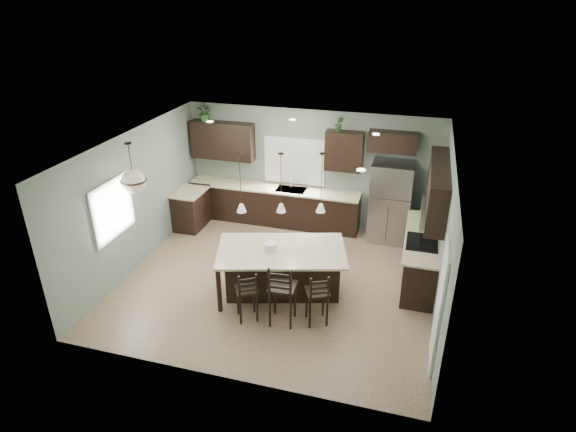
# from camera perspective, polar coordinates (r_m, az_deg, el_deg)

# --- Properties ---
(ground) EXTENTS (6.00, 6.00, 0.00)m
(ground) POSITION_cam_1_polar(r_m,az_deg,el_deg) (9.71, -1.22, -7.58)
(ground) COLOR #9E8466
(ground) RESTS_ON ground
(pantry_door) EXTENTS (0.04, 0.82, 2.04)m
(pantry_door) POSITION_cam_1_polar(r_m,az_deg,el_deg) (7.58, 17.45, -10.38)
(pantry_door) COLOR white
(pantry_door) RESTS_ON ground
(window_back) EXTENTS (1.35, 0.02, 1.00)m
(window_back) POSITION_cam_1_polar(r_m,az_deg,el_deg) (11.49, 0.77, 6.54)
(window_back) COLOR white
(window_back) RESTS_ON room_shell
(window_left) EXTENTS (0.02, 1.10, 1.00)m
(window_left) POSITION_cam_1_polar(r_m,az_deg,el_deg) (9.58, -20.13, 0.79)
(window_left) COLOR white
(window_left) RESTS_ON room_shell
(left_return_cabs) EXTENTS (0.60, 0.90, 0.90)m
(left_return_cabs) POSITION_cam_1_polar(r_m,az_deg,el_deg) (11.80, -11.44, 0.77)
(left_return_cabs) COLOR black
(left_return_cabs) RESTS_ON ground
(left_return_countertop) EXTENTS (0.66, 0.96, 0.04)m
(left_return_countertop) POSITION_cam_1_polar(r_m,az_deg,el_deg) (11.60, -11.55, 2.86)
(left_return_countertop) COLOR beige
(left_return_countertop) RESTS_ON left_return_cabs
(back_lower_cabs) EXTENTS (4.20, 0.60, 0.90)m
(back_lower_cabs) POSITION_cam_1_polar(r_m,az_deg,el_deg) (11.77, -1.73, 1.23)
(back_lower_cabs) COLOR black
(back_lower_cabs) RESTS_ON ground
(back_countertop) EXTENTS (4.20, 0.66, 0.04)m
(back_countertop) POSITION_cam_1_polar(r_m,az_deg,el_deg) (11.56, -1.80, 3.31)
(back_countertop) COLOR beige
(back_countertop) RESTS_ON back_lower_cabs
(sink_inset) EXTENTS (0.70, 0.45, 0.01)m
(sink_inset) POSITION_cam_1_polar(r_m,az_deg,el_deg) (11.44, 0.36, 3.14)
(sink_inset) COLOR gray
(sink_inset) RESTS_ON back_countertop
(faucet) EXTENTS (0.02, 0.02, 0.28)m
(faucet) POSITION_cam_1_polar(r_m,az_deg,el_deg) (11.36, 0.32, 3.76)
(faucet) COLOR silver
(faucet) RESTS_ON back_countertop
(back_upper_left) EXTENTS (1.55, 0.34, 0.90)m
(back_upper_left) POSITION_cam_1_polar(r_m,az_deg,el_deg) (11.78, -7.76, 8.84)
(back_upper_left) COLOR black
(back_upper_left) RESTS_ON room_shell
(back_upper_right) EXTENTS (0.85, 0.34, 0.90)m
(back_upper_right) POSITION_cam_1_polar(r_m,az_deg,el_deg) (10.99, 6.68, 7.64)
(back_upper_right) COLOR black
(back_upper_right) RESTS_ON room_shell
(fridge_header) EXTENTS (1.05, 0.34, 0.45)m
(fridge_header) POSITION_cam_1_polar(r_m,az_deg,el_deg) (10.79, 12.32, 8.56)
(fridge_header) COLOR black
(fridge_header) RESTS_ON room_shell
(right_lower_cabs) EXTENTS (0.60, 2.35, 0.90)m
(right_lower_cabs) POSITION_cam_1_polar(r_m,az_deg,el_deg) (9.92, 15.44, -4.80)
(right_lower_cabs) COLOR black
(right_lower_cabs) RESTS_ON ground
(right_countertop) EXTENTS (0.66, 2.35, 0.04)m
(right_countertop) POSITION_cam_1_polar(r_m,az_deg,el_deg) (9.69, 15.64, -2.39)
(right_countertop) COLOR beige
(right_countertop) RESTS_ON right_lower_cabs
(cooktop) EXTENTS (0.58, 0.75, 0.02)m
(cooktop) POSITION_cam_1_polar(r_m,az_deg,el_deg) (9.44, 15.61, -3.02)
(cooktop) COLOR black
(cooktop) RESTS_ON right_countertop
(wall_oven_front) EXTENTS (0.01, 0.72, 0.60)m
(wall_oven_front) POSITION_cam_1_polar(r_m,az_deg,el_deg) (9.68, 13.59, -5.39)
(wall_oven_front) COLOR gray
(wall_oven_front) RESTS_ON right_lower_cabs
(right_upper_cabs) EXTENTS (0.34, 2.35, 0.90)m
(right_upper_cabs) POSITION_cam_1_polar(r_m,az_deg,el_deg) (9.28, 17.31, 3.12)
(right_upper_cabs) COLOR black
(right_upper_cabs) RESTS_ON room_shell
(microwave) EXTENTS (0.40, 0.75, 0.40)m
(microwave) POSITION_cam_1_polar(r_m,az_deg,el_deg) (9.18, 16.68, 0.22)
(microwave) COLOR gray
(microwave) RESTS_ON right_upper_cabs
(refrigerator) EXTENTS (0.90, 0.74, 1.85)m
(refrigerator) POSITION_cam_1_polar(r_m,az_deg,el_deg) (11.04, 11.99, 1.62)
(refrigerator) COLOR #93939B
(refrigerator) RESTS_ON ground
(kitchen_island) EXTENTS (2.62, 1.93, 0.92)m
(kitchen_island) POSITION_cam_1_polar(r_m,az_deg,el_deg) (9.12, -0.77, -6.55)
(kitchen_island) COLOR black
(kitchen_island) RESTS_ON ground
(serving_dish) EXTENTS (0.24, 0.24, 0.14)m
(serving_dish) POSITION_cam_1_polar(r_m,az_deg,el_deg) (8.85, -2.09, -3.64)
(serving_dish) COLOR white
(serving_dish) RESTS_ON kitchen_island
(bar_stool_left) EXTENTS (0.50, 0.50, 1.00)m
(bar_stool_left) POSITION_cam_1_polar(r_m,az_deg,el_deg) (8.46, -4.89, -9.26)
(bar_stool_left) COLOR black
(bar_stool_left) RESTS_ON ground
(bar_stool_center) EXTENTS (0.47, 0.47, 1.19)m
(bar_stool_center) POSITION_cam_1_polar(r_m,az_deg,el_deg) (8.30, -0.66, -9.12)
(bar_stool_center) COLOR black
(bar_stool_center) RESTS_ON ground
(bar_stool_right) EXTENTS (0.50, 0.50, 1.02)m
(bar_stool_right) POSITION_cam_1_polar(r_m,az_deg,el_deg) (8.35, 3.46, -9.61)
(bar_stool_right) COLOR black
(bar_stool_right) RESTS_ON ground
(pendant_left) EXTENTS (0.17, 0.17, 1.10)m
(pendant_left) POSITION_cam_1_polar(r_m,az_deg,el_deg) (8.34, -5.67, 3.90)
(pendant_left) COLOR silver
(pendant_left) RESTS_ON room_shell
(pendant_center) EXTENTS (0.17, 0.17, 1.10)m
(pendant_center) POSITION_cam_1_polar(r_m,az_deg,el_deg) (8.30, -0.84, 3.92)
(pendant_center) COLOR white
(pendant_center) RESTS_ON room_shell
(pendant_right) EXTENTS (0.17, 0.17, 1.10)m
(pendant_right) POSITION_cam_1_polar(r_m,az_deg,el_deg) (8.32, 3.99, 3.91)
(pendant_right) COLOR silver
(pendant_right) RESTS_ON room_shell
(chandelier) EXTENTS (0.48, 0.48, 0.97)m
(chandelier) POSITION_cam_1_polar(r_m,az_deg,el_deg) (9.27, -18.05, 5.43)
(chandelier) COLOR beige
(chandelier) RESTS_ON room_shell
(plant_back_left) EXTENTS (0.47, 0.44, 0.42)m
(plant_back_left) POSITION_cam_1_polar(r_m,az_deg,el_deg) (11.74, -9.79, 11.99)
(plant_back_left) COLOR #2A5826
(plant_back_left) RESTS_ON back_upper_left
(plant_back_right) EXTENTS (0.21, 0.18, 0.34)m
(plant_back_right) POSITION_cam_1_polar(r_m,az_deg,el_deg) (10.80, 6.10, 10.80)
(plant_back_right) COLOR #2B4C21
(plant_back_right) RESTS_ON back_upper_right
(room_shell) EXTENTS (6.00, 6.00, 6.00)m
(room_shell) POSITION_cam_1_polar(r_m,az_deg,el_deg) (8.89, -1.32, 1.60)
(room_shell) COLOR slate
(room_shell) RESTS_ON ground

